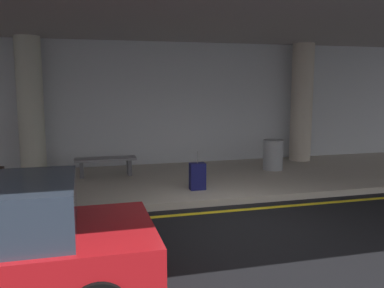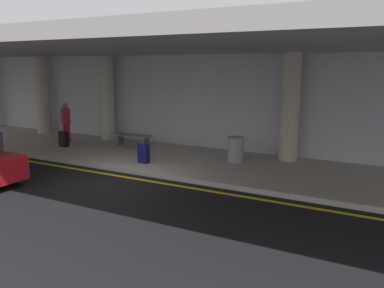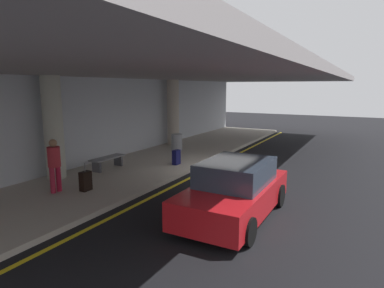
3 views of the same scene
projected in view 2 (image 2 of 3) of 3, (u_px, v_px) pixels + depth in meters
ground_plane at (111, 182)px, 11.52m from camera, size 60.00×60.00×0.00m
sidewalk at (167, 158)px, 14.18m from camera, size 26.00×4.20×0.15m
lane_stripe_yellow at (125, 177)px, 12.06m from camera, size 26.00×0.14×0.01m
support_column_left_mid at (42, 95)px, 18.85m from camera, size 0.67×0.67×3.65m
support_column_center at (107, 98)px, 17.00m from camera, size 0.67×0.67×3.65m
support_column_right_mid at (290, 108)px, 13.31m from camera, size 0.67×0.67×3.65m
ceiling_overhang at (157, 48)px, 12.98m from camera, size 28.00×13.20×0.30m
terminal_back_wall at (195, 103)px, 15.77m from camera, size 26.00×0.30×3.80m
traveler_with_luggage at (66, 120)px, 16.51m from camera, size 0.38×0.38×1.68m
suitcase_upright_primary at (64, 139)px, 15.78m from camera, size 0.36×0.22×0.90m
suitcase_upright_secondary at (144, 154)px, 13.16m from camera, size 0.36×0.22×0.90m
bench_metal at (132, 138)px, 15.80m from camera, size 1.60×0.50×0.48m
trash_bin_steel at (236, 150)px, 13.29m from camera, size 0.56×0.56×0.85m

